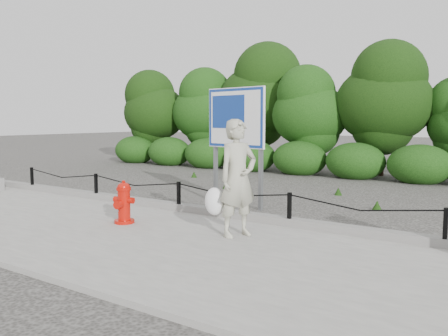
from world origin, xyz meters
TOP-DOWN VIEW (x-y plane):
  - ground at (0.00, 0.00)m, footprint 90.00×90.00m
  - sidewalk at (0.00, -2.00)m, footprint 14.00×4.00m
  - curb at (0.00, 0.05)m, footprint 14.00×0.22m
  - chain_barrier at (0.00, 0.00)m, footprint 10.06×0.06m
  - treeline at (0.57, 8.93)m, footprint 20.28×4.00m
  - fire_hydrant at (-0.08, -1.44)m, footprint 0.42×0.44m
  - pedestrian at (2.10, -1.09)m, footprint 0.85×0.80m
  - advertising_sign at (0.47, 1.41)m, footprint 1.62×0.41m

SIDE VIEW (x-z plane):
  - ground at x=0.00m, z-range 0.00..0.00m
  - sidewalk at x=0.00m, z-range 0.00..0.08m
  - curb at x=0.00m, z-range 0.08..0.22m
  - fire_hydrant at x=-0.08m, z-range 0.06..0.84m
  - chain_barrier at x=0.00m, z-range 0.16..0.76m
  - pedestrian at x=2.10m, z-range 0.05..1.93m
  - advertising_sign at x=0.47m, z-range 0.54..3.17m
  - treeline at x=0.57m, z-range 0.07..5.23m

